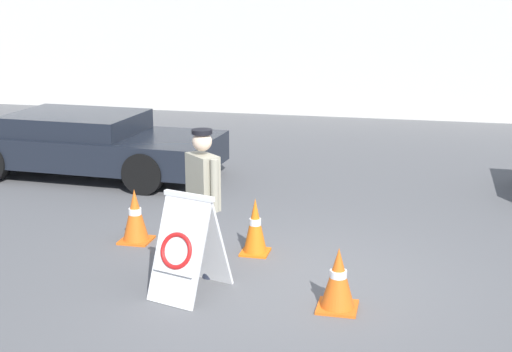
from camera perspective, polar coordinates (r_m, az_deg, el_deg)
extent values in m
plane|color=#5B5B5E|center=(8.29, 3.28, -8.33)|extent=(90.00, 90.00, 0.00)
cube|color=silver|center=(18.80, 9.19, 9.31)|extent=(36.00, 0.30, 3.09)
cube|color=white|center=(7.66, -6.16, -6.01)|extent=(0.68, 0.59, 1.10)
cube|color=white|center=(7.97, -4.45, -5.12)|extent=(0.68, 0.59, 1.10)
cube|color=white|center=(7.64, -5.38, -1.59)|extent=(0.61, 0.24, 0.05)
cube|color=white|center=(7.62, -6.34, -5.94)|extent=(0.53, 0.33, 0.47)
torus|color=red|center=(7.61, -6.40, -5.97)|extent=(0.43, 0.29, 0.39)
cylinder|color=#232838|center=(8.23, -3.86, -5.46)|extent=(0.15, 0.15, 0.82)
cylinder|color=#232838|center=(8.38, -4.48, -5.10)|extent=(0.15, 0.15, 0.82)
cube|color=gray|center=(8.09, -4.27, -0.45)|extent=(0.46, 0.45, 0.63)
sphere|color=beige|center=(7.98, -4.33, 2.78)|extent=(0.22, 0.22, 0.22)
cylinder|color=gray|center=(7.86, -3.33, -0.78)|extent=(0.09, 0.09, 0.60)
cylinder|color=gray|center=(8.36, -4.56, -0.05)|extent=(0.30, 0.30, 0.58)
cylinder|color=black|center=(7.96, -4.35, 3.56)|extent=(0.23, 0.23, 0.05)
cube|color=orange|center=(9.08, -0.06, -6.10)|extent=(0.35, 0.35, 0.03)
cone|color=orange|center=(8.96, -0.06, -3.94)|extent=(0.30, 0.30, 0.69)
cylinder|color=white|center=(8.95, -0.06, -3.73)|extent=(0.15, 0.15, 0.10)
cube|color=orange|center=(9.63, -9.55, -5.08)|extent=(0.40, 0.40, 0.03)
cone|color=orange|center=(9.52, -9.65, -3.05)|extent=(0.34, 0.34, 0.69)
cylinder|color=white|center=(9.51, -9.65, -2.85)|extent=(0.17, 0.17, 0.10)
cube|color=orange|center=(7.63, 6.52, -10.38)|extent=(0.42, 0.42, 0.03)
cone|color=orange|center=(7.50, 6.60, -8.05)|extent=(0.36, 0.36, 0.64)
cylinder|color=white|center=(7.48, 6.60, -7.82)|extent=(0.18, 0.18, 0.09)
cylinder|color=black|center=(13.28, -5.87, 2.01)|extent=(0.70, 0.23, 0.69)
cylinder|color=black|center=(11.71, -9.02, 0.19)|extent=(0.70, 0.23, 0.69)
cylinder|color=black|center=(14.58, -16.51, 2.62)|extent=(0.70, 0.23, 0.69)
cube|color=black|center=(13.08, -13.22, 2.23)|extent=(4.75, 2.10, 0.53)
cube|color=black|center=(13.11, -14.22, 4.15)|extent=(2.32, 1.79, 0.35)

